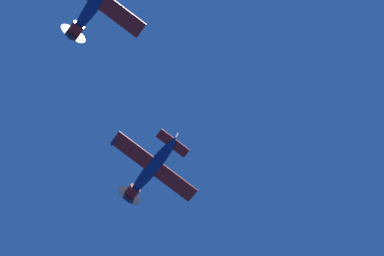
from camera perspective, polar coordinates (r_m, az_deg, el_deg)
airplane_lead at (r=82.01m, az=-2.83°, el=-2.85°), size 8.81×9.82×3.23m
airplane_left_wingman at (r=76.26m, az=-6.67°, el=8.62°), size 8.82×9.84×3.24m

